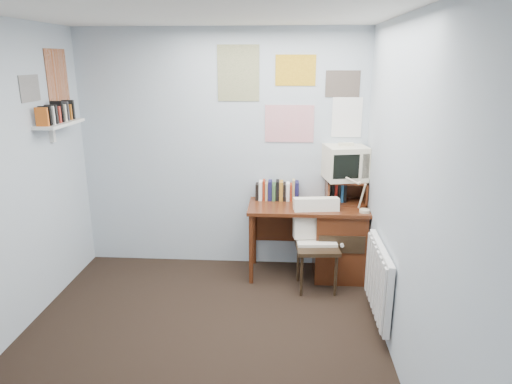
# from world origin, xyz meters

# --- Properties ---
(ground) EXTENTS (3.50, 3.50, 0.00)m
(ground) POSITION_xyz_m (0.00, 0.00, 0.00)
(ground) COLOR black
(ground) RESTS_ON ground
(back_wall) EXTENTS (3.00, 0.02, 2.50)m
(back_wall) POSITION_xyz_m (0.00, 1.75, 1.25)
(back_wall) COLOR #B1C0CB
(back_wall) RESTS_ON ground
(right_wall) EXTENTS (0.02, 3.50, 2.50)m
(right_wall) POSITION_xyz_m (1.50, 0.00, 1.25)
(right_wall) COLOR #B1C0CB
(right_wall) RESTS_ON ground
(ceiling) EXTENTS (3.00, 3.50, 0.02)m
(ceiling) POSITION_xyz_m (0.00, 0.00, 2.50)
(ceiling) COLOR white
(ceiling) RESTS_ON back_wall
(desk) EXTENTS (1.20, 0.55, 0.76)m
(desk) POSITION_xyz_m (1.17, 1.48, 0.41)
(desk) COLOR #502412
(desk) RESTS_ON ground
(desk_chair) EXTENTS (0.47, 0.45, 0.86)m
(desk_chair) POSITION_xyz_m (0.99, 1.18, 0.43)
(desk_chair) COLOR black
(desk_chair) RESTS_ON ground
(desk_lamp) EXTENTS (0.30, 0.28, 0.37)m
(desk_lamp) POSITION_xyz_m (1.44, 1.30, 0.94)
(desk_lamp) COLOR red
(desk_lamp) RESTS_ON desk
(tv_riser) EXTENTS (0.40, 0.30, 0.25)m
(tv_riser) POSITION_xyz_m (1.29, 1.59, 0.89)
(tv_riser) COLOR #502412
(tv_riser) RESTS_ON desk
(crt_tv) EXTENTS (0.46, 0.43, 0.37)m
(crt_tv) POSITION_xyz_m (1.27, 1.61, 1.20)
(crt_tv) COLOR beige
(crt_tv) RESTS_ON tv_riser
(book_row) EXTENTS (0.60, 0.14, 0.22)m
(book_row) POSITION_xyz_m (0.66, 1.66, 0.87)
(book_row) COLOR #502412
(book_row) RESTS_ON desk
(radiator) EXTENTS (0.09, 0.80, 0.60)m
(radiator) POSITION_xyz_m (1.46, 0.55, 0.42)
(radiator) COLOR white
(radiator) RESTS_ON right_wall
(wall_shelf) EXTENTS (0.20, 0.62, 0.24)m
(wall_shelf) POSITION_xyz_m (-1.40, 1.10, 1.62)
(wall_shelf) COLOR white
(wall_shelf) RESTS_ON left_wall
(posters_back) EXTENTS (1.20, 0.01, 0.90)m
(posters_back) POSITION_xyz_m (0.70, 1.74, 1.85)
(posters_back) COLOR white
(posters_back) RESTS_ON back_wall
(posters_left) EXTENTS (0.01, 0.70, 0.60)m
(posters_left) POSITION_xyz_m (-1.49, 1.10, 2.00)
(posters_left) COLOR white
(posters_left) RESTS_ON left_wall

